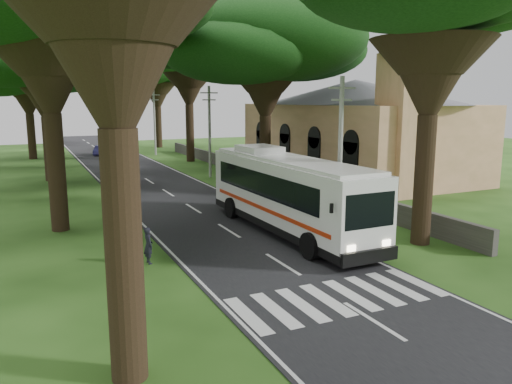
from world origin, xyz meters
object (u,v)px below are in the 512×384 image
(pole_mid, at_px, (210,130))
(distant_car_b, at_px, (100,150))
(church, at_px, (356,121))
(distant_car_c, at_px, (112,144))
(pole_near, at_px, (340,151))
(pole_far, at_px, (155,121))
(coach_bus, at_px, (287,192))
(pedestrian, at_px, (148,245))

(pole_mid, distance_m, distant_car_b, 23.67)
(church, height_order, distant_car_c, church)
(pole_near, distance_m, pole_mid, 20.00)
(pole_mid, bearing_deg, pole_far, 90.00)
(pole_mid, distance_m, distant_car_c, 30.70)
(distant_car_b, relative_size, distant_car_c, 0.72)
(coach_bus, bearing_deg, pole_mid, 80.85)
(distant_car_c, distance_m, pedestrian, 52.20)
(church, relative_size, pole_mid, 3.00)
(coach_bus, height_order, distant_car_c, coach_bus)
(pole_far, height_order, coach_bus, pole_far)
(pole_mid, relative_size, coach_bus, 0.60)
(distant_car_c, bearing_deg, coach_bus, 99.81)
(distant_car_b, bearing_deg, distant_car_c, 88.55)
(pole_far, height_order, distant_car_c, pole_far)
(pole_far, height_order, distant_car_b, pole_far)
(pole_far, bearing_deg, distant_car_c, 109.30)
(pole_far, distance_m, distant_car_b, 7.67)
(pedestrian, bearing_deg, coach_bus, -80.63)
(pole_far, distance_m, distant_car_c, 11.43)
(pole_near, xyz_separation_m, coach_bus, (-2.80, 0.58, -2.08))
(pole_far, bearing_deg, coach_bus, -94.06)
(pole_near, distance_m, distant_car_b, 43.14)
(pole_near, distance_m, distant_car_c, 50.54)
(pole_mid, bearing_deg, pedestrian, -116.14)
(coach_bus, bearing_deg, church, 43.68)
(church, bearing_deg, pole_near, -128.50)
(church, bearing_deg, distant_car_b, 124.67)
(church, xyz_separation_m, distant_car_c, (-15.97, 34.75, -4.16))
(coach_bus, bearing_deg, pole_far, 84.99)
(distant_car_b, bearing_deg, coach_bus, -67.53)
(church, distance_m, distant_car_b, 33.09)
(church, height_order, distant_car_b, church)
(church, xyz_separation_m, pole_mid, (-12.36, 4.45, -0.73))
(coach_bus, relative_size, distant_car_c, 2.67)
(pole_near, relative_size, pedestrian, 5.09)
(church, distance_m, distant_car_c, 38.47)
(coach_bus, bearing_deg, distant_car_b, 93.82)
(church, height_order, pole_far, church)
(pole_near, relative_size, pole_mid, 1.00)
(distant_car_c, bearing_deg, pole_near, 102.99)
(church, relative_size, distant_car_b, 6.66)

